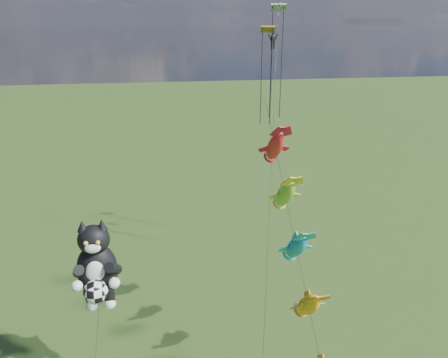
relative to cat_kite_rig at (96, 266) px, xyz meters
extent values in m
ellipsoid|color=black|center=(0.00, 0.22, -0.35)|extent=(2.69, 2.41, 3.29)
ellipsoid|color=black|center=(0.00, 0.11, 1.60)|extent=(2.12, 2.01, 1.66)
cone|color=black|center=(-0.51, 0.11, 2.48)|extent=(0.71, 0.71, 0.62)
cone|color=black|center=(0.51, 0.11, 2.48)|extent=(0.71, 0.71, 0.62)
ellipsoid|color=white|center=(0.00, -0.55, 1.45)|extent=(0.95, 0.66, 0.60)
ellipsoid|color=white|center=(0.00, -0.55, -0.04)|extent=(1.10, 0.66, 1.36)
sphere|color=gold|center=(-0.31, -0.63, 1.79)|extent=(0.25, 0.25, 0.25)
sphere|color=gold|center=(0.31, -0.63, 1.79)|extent=(0.25, 0.25, 0.25)
sphere|color=white|center=(-0.97, -0.86, -0.60)|extent=(0.62, 0.62, 0.62)
sphere|color=white|center=(0.98, -0.86, -0.60)|extent=(0.62, 0.62, 0.62)
sphere|color=white|center=(-0.51, 0.06, -2.56)|extent=(0.66, 0.66, 0.66)
sphere|color=white|center=(0.51, 0.06, -2.56)|extent=(0.66, 0.66, 0.66)
sphere|color=white|center=(0.00, -1.17, -0.86)|extent=(1.32, 1.32, 1.32)
cylinder|color=black|center=(11.12, -2.16, -0.10)|extent=(0.64, 15.82, 16.47)
ellipsoid|color=yellow|center=(11.17, -3.42, -1.41)|extent=(1.04, 2.64, 2.66)
ellipsoid|color=blue|center=(11.08, -1.21, 0.89)|extent=(1.04, 2.64, 2.66)
ellipsoid|color=green|center=(10.99, 1.00, 3.19)|extent=(1.04, 2.64, 2.66)
ellipsoid|color=red|center=(10.91, 3.21, 5.50)|extent=(1.04, 2.64, 2.66)
cylinder|color=black|center=(11.80, 6.99, 4.11)|extent=(4.86, 16.40, 24.89)
cube|color=#178F22|center=(12.64, 12.43, 12.22)|extent=(1.22, 0.89, 0.53)
cylinder|color=black|center=(12.25, 12.43, 8.43)|extent=(0.08, 0.08, 7.57)
cylinder|color=black|center=(13.03, 12.43, 8.43)|extent=(0.08, 0.08, 7.57)
cube|color=blue|center=(14.21, 15.17, 13.86)|extent=(1.37, 1.00, 0.60)
cylinder|color=black|center=(13.77, 15.17, 9.23)|extent=(0.08, 0.08, 9.27)
cylinder|color=black|center=(14.65, 15.17, 9.23)|extent=(0.08, 0.08, 9.27)
camera|label=1|loc=(3.53, -21.93, 12.78)|focal=35.00mm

